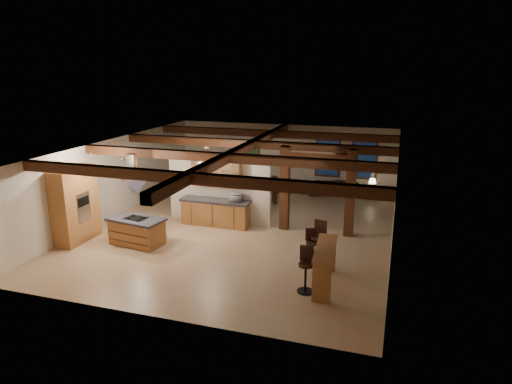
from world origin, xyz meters
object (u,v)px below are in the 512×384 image
dining_table (252,197)px  sofa (333,186)px  kitchen_island (137,231)px  bar_counter (325,260)px

dining_table → sofa: 3.94m
kitchen_island → dining_table: size_ratio=1.03×
kitchen_island → dining_table: (2.16, 5.12, -0.12)m
dining_table → bar_counter: 7.29m
dining_table → sofa: size_ratio=0.80×
sofa → bar_counter: 8.86m
dining_table → bar_counter: size_ratio=0.90×
kitchen_island → sofa: (5.07, 7.79, -0.11)m
sofa → dining_table: bearing=24.0°
dining_table → bar_counter: (3.94, -6.12, 0.38)m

